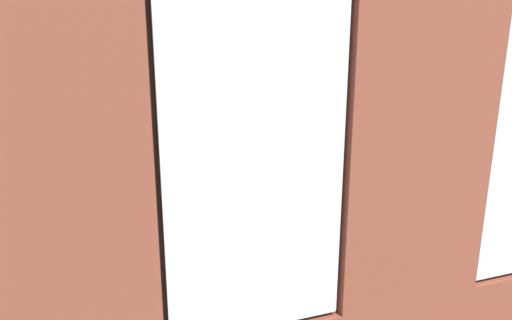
{
  "coord_description": "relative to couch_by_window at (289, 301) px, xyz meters",
  "views": [
    {
      "loc": [
        1.77,
        5.03,
        2.22
      ],
      "look_at": [
        0.11,
        0.4,
        0.93
      ],
      "focal_mm": 32.0,
      "sensor_mm": 36.0,
      "label": 1
    }
  ],
  "objects": [
    {
      "name": "ground_plane",
      "position": [
        -0.51,
        -2.25,
        -0.38
      ],
      "size": [
        6.67,
        6.57,
        0.1
      ],
      "primitive_type": "cube",
      "color": "brown"
    },
    {
      "name": "brick_wall_with_windows",
      "position": [
        -0.51,
        0.65,
        1.16
      ],
      "size": [
        6.07,
        0.3,
        3.03
      ],
      "color": "brown",
      "rests_on": "ground_plane"
    },
    {
      "name": "couch_by_window",
      "position": [
        0.0,
        0.0,
        0.0
      ],
      "size": [
        1.91,
        0.87,
        0.8
      ],
      "color": "black",
      "rests_on": "ground_plane"
    },
    {
      "name": "couch_left",
      "position": [
        -2.85,
        -1.99,
        0.0
      ],
      "size": [
        0.98,
        1.89,
        0.8
      ],
      "rotation": [
        0.0,
        0.0,
        1.51
      ],
      "color": "black",
      "rests_on": "ground_plane"
    },
    {
      "name": "coffee_table",
      "position": [
        -0.14,
        -2.04,
        0.05
      ],
      "size": [
        1.29,
        0.8,
        0.44
      ],
      "color": "#A87547",
      "rests_on": "ground_plane"
    },
    {
      "name": "cup_ceramic",
      "position": [
        0.02,
        -2.14,
        0.16
      ],
      "size": [
        0.09,
        0.09,
        0.11
      ],
      "primitive_type": "cylinder",
      "color": "#33567F",
      "rests_on": "coffee_table"
    },
    {
      "name": "candle_jar",
      "position": [
        -0.23,
        -1.92,
        0.16
      ],
      "size": [
        0.08,
        0.08,
        0.11
      ],
      "primitive_type": "cylinder",
      "color": "#B7333D",
      "rests_on": "coffee_table"
    },
    {
      "name": "table_plant_small",
      "position": [
        0.25,
        -1.92,
        0.23
      ],
      "size": [
        0.14,
        0.14,
        0.22
      ],
      "color": "#9E5638",
      "rests_on": "coffee_table"
    },
    {
      "name": "remote_black",
      "position": [
        -0.49,
        -2.18,
        0.12
      ],
      "size": [
        0.1,
        0.18,
        0.02
      ],
      "primitive_type": "cube",
      "rotation": [
        0.0,
        0.0,
        5.97
      ],
      "color": "black",
      "rests_on": "coffee_table"
    },
    {
      "name": "media_console",
      "position": [
        2.17,
        -2.55,
        -0.08
      ],
      "size": [
        0.91,
        0.42,
        0.5
      ],
      "primitive_type": "cube",
      "color": "black",
      "rests_on": "ground_plane"
    },
    {
      "name": "tv_flatscreen",
      "position": [
        2.17,
        -2.55,
        0.55
      ],
      "size": [
        1.15,
        0.2,
        0.77
      ],
      "color": "black",
      "rests_on": "media_console"
    },
    {
      "name": "potted_plant_by_left_couch",
      "position": [
        -2.45,
        -3.36,
        0.01
      ],
      "size": [
        0.34,
        0.34,
        0.51
      ],
      "color": "gray",
      "rests_on": "ground_plane"
    },
    {
      "name": "potted_plant_foreground_right",
      "position": [
        1.88,
        -4.48,
        0.34
      ],
      "size": [
        0.86,
        1.04,
        1.27
      ],
      "color": "beige",
      "rests_on": "ground_plane"
    },
    {
      "name": "potted_plant_between_couches",
      "position": [
        -1.41,
        -0.05,
        0.27
      ],
      "size": [
        0.49,
        0.49,
        0.94
      ],
      "color": "beige",
      "rests_on": "ground_plane"
    },
    {
      "name": "potted_plant_corner_near_left",
      "position": [
        -3.0,
        -4.54,
        0.31
      ],
      "size": [
        0.64,
        0.64,
        0.98
      ],
      "color": "#9E5638",
      "rests_on": "ground_plane"
    }
  ]
}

